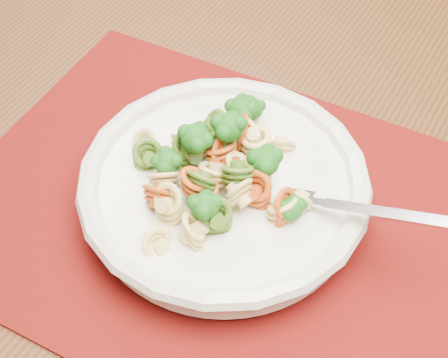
# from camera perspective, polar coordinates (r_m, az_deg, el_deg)

# --- Properties ---
(dining_table) EXTENTS (1.76, 1.49, 0.74)m
(dining_table) POSITION_cam_1_polar(r_m,az_deg,el_deg) (0.72, 0.62, -0.81)
(dining_table) COLOR #4B2C15
(dining_table) RESTS_ON ground
(placemat) EXTENTS (0.57, 0.51, 0.00)m
(placemat) POSITION_cam_1_polar(r_m,az_deg,el_deg) (0.59, -1.03, -2.74)
(placemat) COLOR #5A0F03
(placemat) RESTS_ON dining_table
(pasta_bowl) EXTENTS (0.26, 0.26, 0.05)m
(pasta_bowl) POSITION_cam_1_polar(r_m,az_deg,el_deg) (0.56, 0.00, -0.64)
(pasta_bowl) COLOR silver
(pasta_bowl) RESTS_ON placemat
(pasta_broccoli_heap) EXTENTS (0.22, 0.22, 0.06)m
(pasta_broccoli_heap) POSITION_cam_1_polar(r_m,az_deg,el_deg) (0.55, 0.00, 0.40)
(pasta_broccoli_heap) COLOR #EBD774
(pasta_broccoli_heap) RESTS_ON pasta_bowl
(fork) EXTENTS (0.18, 0.09, 0.08)m
(fork) POSITION_cam_1_polar(r_m,az_deg,el_deg) (0.54, 6.73, -1.85)
(fork) COLOR silver
(fork) RESTS_ON pasta_bowl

